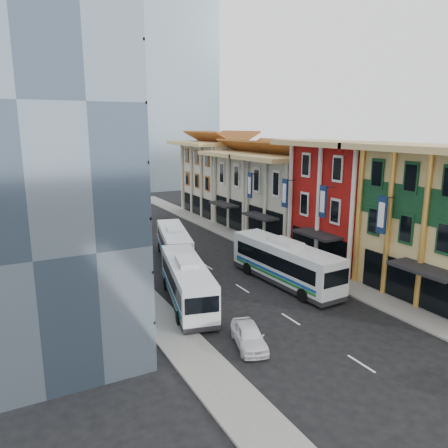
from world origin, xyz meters
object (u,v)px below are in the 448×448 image
bus_left_far (174,243)px  bus_right (285,262)px  office_tower (5,109)px  sedan_left (249,336)px  bus_left_near (187,281)px

bus_left_far → bus_right: bearing=-47.3°
bus_right → bus_left_far: bearing=115.1°
office_tower → sedan_left: bearing=-46.9°
bus_left_near → sedan_left: 8.43m
office_tower → bus_right: bearing=-12.5°
bus_left_near → bus_right: bearing=13.6°
bus_left_far → bus_left_near: bearing=-92.0°
sedan_left → bus_left_far: bearing=98.9°
bus_left_near → bus_right: size_ratio=0.91×
office_tower → bus_right: office_tower is taller
bus_left_near → sedan_left: size_ratio=2.65×
bus_right → office_tower: bearing=164.6°
bus_right → bus_left_near: bearing=177.4°
office_tower → bus_left_far: (14.92, 6.74, -13.21)m
office_tower → bus_left_far: bearing=24.3°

